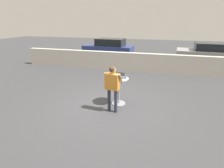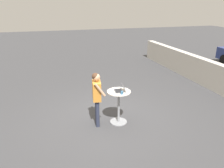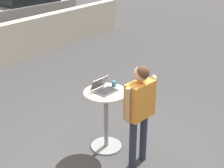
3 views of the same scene
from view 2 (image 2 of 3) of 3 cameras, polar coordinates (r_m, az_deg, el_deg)
The scene contains 5 objects.
ground_plane at distance 6.92m, azimuth -1.83°, elevation -9.14°, with size 50.00×50.00×0.00m, color #3D3D3F.
cafe_table at distance 6.48m, azimuth 1.76°, elevation -5.11°, with size 0.69×0.69×1.02m.
laptop at distance 6.31m, azimuth 2.15°, elevation -1.52°, with size 0.37×0.35×0.20m.
coffee_mug at distance 6.10m, azimuth 2.60°, elevation -2.29°, with size 0.11×0.07×0.09m.
standing_person at distance 6.22m, azimuth -4.02°, elevation -2.26°, with size 0.62×0.34×1.61m.
Camera 2 is at (5.84, -1.53, 3.40)m, focal length 35.00 mm.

